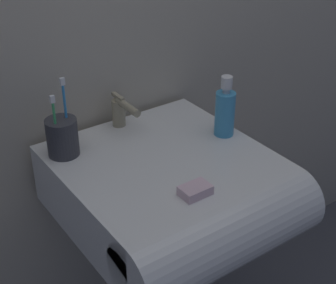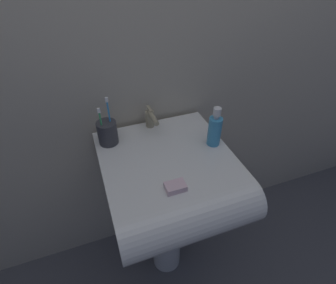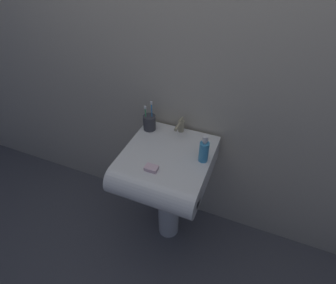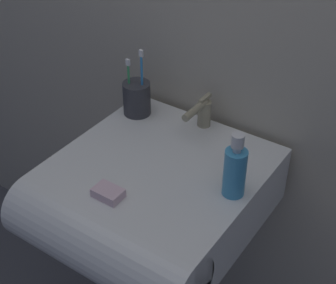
% 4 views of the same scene
% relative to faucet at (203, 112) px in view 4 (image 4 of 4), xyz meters
% --- Properties ---
extents(wall_back, '(5.00, 0.05, 2.40)m').
position_rel_faucet_xyz_m(wall_back, '(-0.00, 0.10, 0.28)').
color(wall_back, '#B7AD99').
rests_on(wall_back, ground).
extents(sink_basin, '(0.54, 0.61, 0.18)m').
position_rel_faucet_xyz_m(sink_basin, '(-0.00, -0.27, -0.14)').
color(sink_basin, white).
rests_on(sink_basin, sink_pedestal).
extents(faucet, '(0.04, 0.14, 0.10)m').
position_rel_faucet_xyz_m(faucet, '(0.00, 0.00, 0.00)').
color(faucet, tan).
rests_on(faucet, sink_basin).
extents(toothbrush_cup, '(0.09, 0.09, 0.22)m').
position_rel_faucet_xyz_m(toothbrush_cup, '(-0.21, -0.04, -0.00)').
color(toothbrush_cup, '#38383D').
rests_on(toothbrush_cup, sink_basin).
extents(soap_bottle, '(0.06, 0.06, 0.18)m').
position_rel_faucet_xyz_m(soap_bottle, '(0.22, -0.21, 0.02)').
color(soap_bottle, '#3F99CC').
rests_on(soap_bottle, sink_basin).
extents(bar_soap, '(0.07, 0.05, 0.02)m').
position_rel_faucet_xyz_m(bar_soap, '(-0.03, -0.40, -0.04)').
color(bar_soap, silver).
rests_on(bar_soap, sink_basin).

